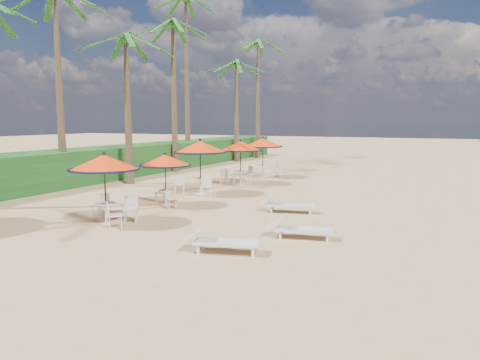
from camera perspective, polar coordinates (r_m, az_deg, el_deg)
The scene contains 16 objects.
ground at distance 13.20m, azimuth 1.21°, elevation -7.52°, with size 160.00×160.00×0.00m, color tan.
scrub_hedge at distance 29.48m, azimuth -14.19°, elevation 2.29°, with size 3.00×40.00×1.80m, color #194716.
station_0 at distance 15.70m, azimuth -16.02°, elevation 1.04°, with size 2.28×2.28×2.38m.
station_1 at distance 18.59m, azimuth -9.09°, elevation 1.82°, with size 2.05×2.05×2.13m.
station_2 at distance 21.23m, azimuth -4.95°, elevation 3.43°, with size 2.45×2.45×2.55m.
station_3 at distance 24.66m, azimuth -0.05°, elevation 3.51°, with size 2.28×2.35×2.37m.
station_4 at distance 27.60m, azimuth 2.97°, elevation 4.12°, with size 2.31×2.31×2.41m.
lounger_near at distance 12.06m, azimuth -2.55°, elevation -7.33°, with size 2.08×1.13×0.71m.
lounger_mid at distance 13.59m, azimuth 7.02°, elevation -5.78°, with size 1.96×0.99×0.67m.
lounger_far at distance 17.25m, azimuth 5.54°, elevation -2.88°, with size 2.09×1.09×0.72m.
palm_2 at distance 25.56m, azimuth -21.60°, elevation 19.26°, with size 5.00×5.00×9.71m.
palm_3 at distance 25.57m, azimuth -13.73°, elevation 15.46°, with size 5.00×5.00×7.80m.
palm_4 at distance 31.38m, azimuth -8.17°, elevation 17.27°, with size 5.00×5.00×9.66m.
palm_5 at distance 36.42m, azimuth -6.60°, elevation 19.91°, with size 5.00×5.00×12.36m.
palm_6 at distance 38.65m, azimuth -0.42°, elevation 13.22°, with size 5.00×5.00×8.07m.
palm_7 at distance 42.22m, azimuth 2.23°, elevation 15.55°, with size 5.00×5.00×10.28m.
Camera 1 is at (5.21, -11.65, 3.39)m, focal length 35.00 mm.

